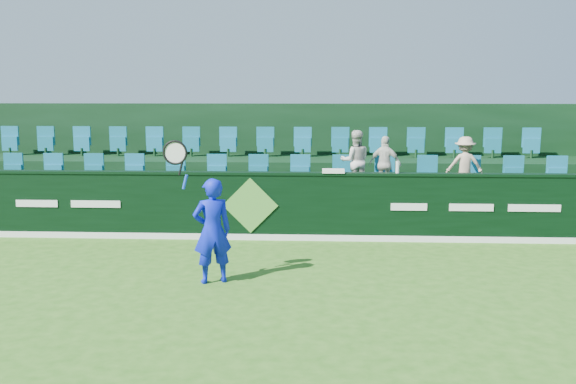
# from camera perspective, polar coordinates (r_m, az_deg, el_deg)

# --- Properties ---
(ground) EXTENTS (60.00, 60.00, 0.00)m
(ground) POSITION_cam_1_polar(r_m,az_deg,el_deg) (9.08, -6.04, -9.98)
(ground) COLOR #2B6217
(ground) RESTS_ON ground
(sponsor_hoarding) EXTENTS (16.00, 0.25, 1.35)m
(sponsor_hoarding) POSITION_cam_1_polar(r_m,az_deg,el_deg) (12.75, -3.30, -1.23)
(sponsor_hoarding) COLOR black
(sponsor_hoarding) RESTS_ON ground
(stand_tier_front) EXTENTS (16.00, 2.00, 0.80)m
(stand_tier_front) POSITION_cam_1_polar(r_m,az_deg,el_deg) (13.88, -2.81, -1.52)
(stand_tier_front) COLOR black
(stand_tier_front) RESTS_ON ground
(stand_tier_back) EXTENTS (16.00, 1.80, 1.30)m
(stand_tier_back) POSITION_cam_1_polar(r_m,az_deg,el_deg) (15.70, -2.13, 0.65)
(stand_tier_back) COLOR black
(stand_tier_back) RESTS_ON ground
(stand_rear) EXTENTS (16.00, 4.10, 2.60)m
(stand_rear) POSITION_cam_1_polar(r_m,az_deg,el_deg) (16.07, -2.00, 2.89)
(stand_rear) COLOR black
(stand_rear) RESTS_ON ground
(seat_row_front) EXTENTS (13.50, 0.50, 0.60)m
(seat_row_front) POSITION_cam_1_polar(r_m,az_deg,el_deg) (14.16, -2.67, 1.56)
(seat_row_front) COLOR #186E8F
(seat_row_front) RESTS_ON stand_tier_front
(seat_row_back) EXTENTS (13.50, 0.50, 0.60)m
(seat_row_back) POSITION_cam_1_polar(r_m,az_deg,el_deg) (15.89, -2.06, 4.20)
(seat_row_back) COLOR #186E8F
(seat_row_back) RESTS_ON stand_tier_back
(tennis_player) EXTENTS (1.10, 0.58, 2.26)m
(tennis_player) POSITION_cam_1_polar(r_m,az_deg,el_deg) (9.91, -6.80, -3.34)
(tennis_player) COLOR #0C1BD3
(tennis_player) RESTS_ON ground
(spectator_left) EXTENTS (0.68, 0.55, 1.31)m
(spectator_left) POSITION_cam_1_polar(r_m,az_deg,el_deg) (13.69, 6.00, 2.75)
(spectator_left) COLOR beige
(spectator_left) RESTS_ON stand_tier_front
(spectator_middle) EXTENTS (0.75, 0.55, 1.19)m
(spectator_middle) POSITION_cam_1_polar(r_m,az_deg,el_deg) (13.75, 8.64, 2.47)
(spectator_middle) COLOR silver
(spectator_middle) RESTS_ON stand_tier_front
(spectator_right) EXTENTS (0.79, 0.48, 1.18)m
(spectator_right) POSITION_cam_1_polar(r_m,az_deg,el_deg) (14.01, 15.43, 2.36)
(spectator_right) COLOR tan
(spectator_right) RESTS_ON stand_tier_front
(towel) EXTENTS (0.43, 0.28, 0.06)m
(towel) POSITION_cam_1_polar(r_m,az_deg,el_deg) (12.57, 4.05, 1.88)
(towel) COLOR white
(towel) RESTS_ON sponsor_hoarding
(drinks_bottle) EXTENTS (0.07, 0.07, 0.23)m
(drinks_bottle) POSITION_cam_1_polar(r_m,az_deg,el_deg) (12.65, 9.71, 2.20)
(drinks_bottle) COLOR silver
(drinks_bottle) RESTS_ON sponsor_hoarding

